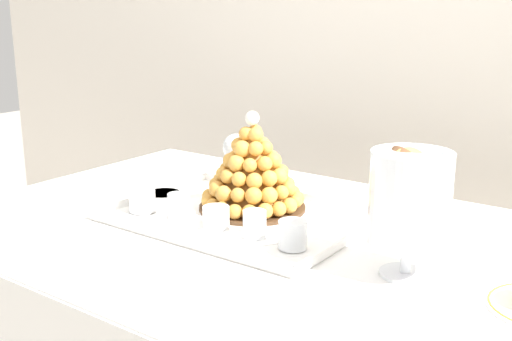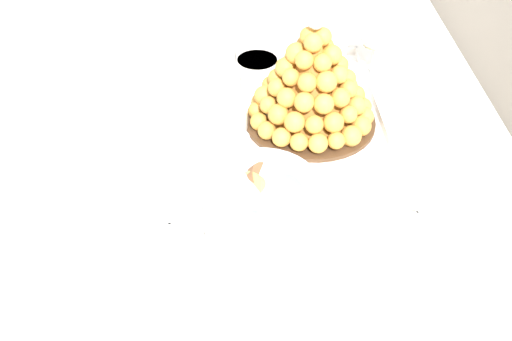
# 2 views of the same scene
# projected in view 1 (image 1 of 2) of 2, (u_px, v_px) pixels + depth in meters

# --- Properties ---
(backdrop_wall) EXTENTS (4.80, 0.10, 2.50)m
(backdrop_wall) POSITION_uv_depth(u_px,v_px,m) (457.00, 2.00, 2.06)
(backdrop_wall) COLOR silver
(backdrop_wall) RESTS_ON ground_plane
(buffet_table) EXTENTS (1.57, 0.96, 0.76)m
(buffet_table) POSITION_uv_depth(u_px,v_px,m) (280.00, 271.00, 1.40)
(buffet_table) COLOR brown
(buffet_table) RESTS_ON ground_plane
(serving_tray) EXTENTS (0.57, 0.42, 0.02)m
(serving_tray) POSITION_uv_depth(u_px,v_px,m) (240.00, 218.00, 1.48)
(serving_tray) COLOR white
(serving_tray) RESTS_ON buffet_table
(croquembouche) EXTENTS (0.26, 0.26, 0.24)m
(croquembouche) POSITION_uv_depth(u_px,v_px,m) (252.00, 172.00, 1.51)
(croquembouche) COLOR #4C331E
(croquembouche) RESTS_ON serving_tray
(dessert_cup_left) EXTENTS (0.06, 0.06, 0.06)m
(dessert_cup_left) POSITION_uv_depth(u_px,v_px,m) (142.00, 201.00, 1.51)
(dessert_cup_left) COLOR silver
(dessert_cup_left) RESTS_ON serving_tray
(dessert_cup_mid_left) EXTENTS (0.05, 0.05, 0.06)m
(dessert_cup_mid_left) POSITION_uv_depth(u_px,v_px,m) (178.00, 207.00, 1.46)
(dessert_cup_mid_left) COLOR silver
(dessert_cup_mid_left) RESTS_ON serving_tray
(dessert_cup_centre) EXTENTS (0.06, 0.06, 0.05)m
(dessert_cup_centre) POSITION_uv_depth(u_px,v_px,m) (216.00, 218.00, 1.40)
(dessert_cup_centre) COLOR silver
(dessert_cup_centre) RESTS_ON serving_tray
(dessert_cup_mid_right) EXTENTS (0.05, 0.05, 0.06)m
(dessert_cup_mid_right) POSITION_uv_depth(u_px,v_px,m) (255.00, 225.00, 1.34)
(dessert_cup_mid_right) COLOR silver
(dessert_cup_mid_right) RESTS_ON serving_tray
(dessert_cup_right) EXTENTS (0.06, 0.06, 0.06)m
(dessert_cup_right) POSITION_uv_depth(u_px,v_px,m) (293.00, 236.00, 1.28)
(dessert_cup_right) COLOR silver
(dessert_cup_right) RESTS_ON serving_tray
(creme_brulee_ramekin) EXTENTS (0.10, 0.10, 0.03)m
(creme_brulee_ramekin) POSITION_uv_depth(u_px,v_px,m) (164.00, 197.00, 1.58)
(creme_brulee_ramekin) COLOR white
(creme_brulee_ramekin) RESTS_ON serving_tray
(macaron_goblet) EXTENTS (0.15, 0.15, 0.25)m
(macaron_goblet) POSITION_uv_depth(u_px,v_px,m) (410.00, 198.00, 1.14)
(macaron_goblet) COLOR white
(macaron_goblet) RESTS_ON buffet_table
(wine_glass) EXTENTS (0.07, 0.07, 0.15)m
(wine_glass) POSITION_uv_depth(u_px,v_px,m) (236.00, 149.00, 1.73)
(wine_glass) COLOR silver
(wine_glass) RESTS_ON buffet_table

